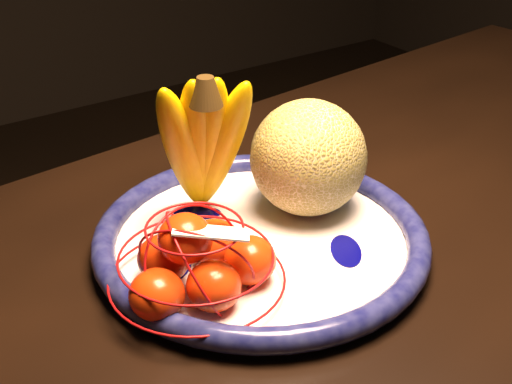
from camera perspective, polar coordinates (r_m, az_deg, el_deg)
dining_table at (r=0.94m, az=15.45°, el=-5.86°), size 1.54×1.02×0.73m
fruit_bowl at (r=0.80m, az=0.40°, el=-3.76°), size 0.37×0.37×0.03m
cantaloupe at (r=0.82m, az=4.21°, el=2.76°), size 0.14×0.14×0.14m
banana_bunch at (r=0.78m, az=-4.31°, el=4.20°), size 0.13×0.13×0.20m
mandarin_bag at (r=0.71m, az=-4.69°, el=-5.69°), size 0.21×0.21×0.11m
price_tag at (r=0.67m, az=-3.62°, el=-3.21°), size 0.07×0.06×0.01m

